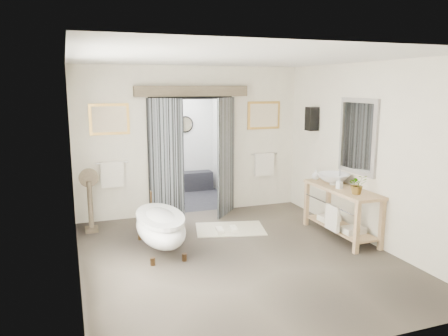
# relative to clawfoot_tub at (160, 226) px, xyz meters

# --- Properties ---
(ground_plane) EXTENTS (5.00, 5.00, 0.00)m
(ground_plane) POSITION_rel_clawfoot_tub_xyz_m (1.02, -0.68, -0.38)
(ground_plane) COLOR brown
(room_shell) EXTENTS (4.52, 5.02, 2.91)m
(room_shell) POSITION_rel_clawfoot_tub_xyz_m (0.99, -0.80, 1.48)
(room_shell) COLOR beige
(room_shell) RESTS_ON ground_plane
(shower_room) EXTENTS (2.22, 2.01, 2.51)m
(shower_room) POSITION_rel_clawfoot_tub_xyz_m (1.02, 3.31, 0.53)
(shower_room) COLOR black
(shower_room) RESTS_ON ground_plane
(back_wall_dressing) EXTENTS (3.82, 0.71, 2.52)m
(back_wall_dressing) POSITION_rel_clawfoot_tub_xyz_m (1.02, 1.63, 1.19)
(back_wall_dressing) COLOR black
(back_wall_dressing) RESTS_ON ground_plane
(clawfoot_tub) EXTENTS (0.71, 1.58, 0.77)m
(clawfoot_tub) POSITION_rel_clawfoot_tub_xyz_m (0.00, 0.00, 0.00)
(clawfoot_tub) COLOR #412C18
(clawfoot_tub) RESTS_ON ground_plane
(vanity) EXTENTS (0.57, 1.60, 0.85)m
(vanity) POSITION_rel_clawfoot_tub_xyz_m (2.97, -0.44, 0.13)
(vanity) COLOR tan
(vanity) RESTS_ON ground_plane
(pedestal_mirror) EXTENTS (0.34, 0.22, 1.13)m
(pedestal_mirror) POSITION_rel_clawfoot_tub_xyz_m (-0.97, 1.26, 0.11)
(pedestal_mirror) COLOR brown
(pedestal_mirror) RESTS_ON ground_plane
(rug) EXTENTS (1.35, 1.06, 0.01)m
(rug) POSITION_rel_clawfoot_tub_xyz_m (1.36, 0.54, -0.37)
(rug) COLOR beige
(rug) RESTS_ON ground_plane
(slippers) EXTENTS (0.41, 0.30, 0.05)m
(slippers) POSITION_rel_clawfoot_tub_xyz_m (1.26, 0.44, -0.34)
(slippers) COLOR white
(slippers) RESTS_ON rug
(basin) EXTENTS (0.73, 0.73, 0.19)m
(basin) POSITION_rel_clawfoot_tub_xyz_m (2.98, -0.18, 0.57)
(basin) COLOR white
(basin) RESTS_ON vanity
(plant) EXTENTS (0.34, 0.32, 0.31)m
(plant) POSITION_rel_clawfoot_tub_xyz_m (2.96, -0.88, 0.63)
(plant) COLOR gray
(plant) RESTS_ON vanity
(soap_bottle_a) EXTENTS (0.10, 0.11, 0.19)m
(soap_bottle_a) POSITION_rel_clawfoot_tub_xyz_m (2.91, -0.47, 0.57)
(soap_bottle_a) COLOR gray
(soap_bottle_a) RESTS_ON vanity
(soap_bottle_b) EXTENTS (0.15, 0.15, 0.18)m
(soap_bottle_b) POSITION_rel_clawfoot_tub_xyz_m (2.93, 0.29, 0.56)
(soap_bottle_b) COLOR gray
(soap_bottle_b) RESTS_ON vanity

